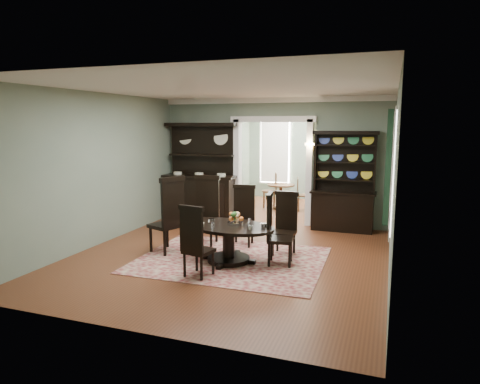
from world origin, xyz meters
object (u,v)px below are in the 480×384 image
Objects in this scene: welsh_dresser at (343,195)px; parlor_table at (281,193)px; dining_table at (229,236)px; sideboard at (201,186)px.

welsh_dresser is 2.70m from parlor_table.
dining_table is 0.81× the size of welsh_dresser.
dining_table is 3.43m from welsh_dresser.
welsh_dresser is at bearing -1.34° from sideboard.
sideboard is 1.08× the size of welsh_dresser.
sideboard is at bearing -179.79° from welsh_dresser.
parlor_table is at bearing 48.23° from sideboard.
sideboard reaches higher than dining_table.
dining_table is 2.38× the size of parlor_table.
dining_table is 0.75× the size of sideboard.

